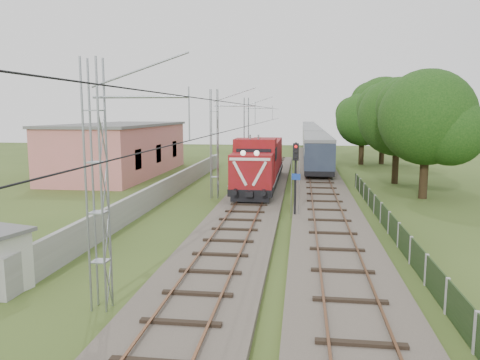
# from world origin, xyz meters

# --- Properties ---
(ground) EXTENTS (140.00, 140.00, 0.00)m
(ground) POSITION_xyz_m (0.00, 0.00, 0.00)
(ground) COLOR #35491B
(ground) RESTS_ON ground
(track_main) EXTENTS (4.20, 70.00, 0.45)m
(track_main) POSITION_xyz_m (0.00, 7.00, 0.18)
(track_main) COLOR #6B6054
(track_main) RESTS_ON ground
(track_side) EXTENTS (4.20, 80.00, 0.45)m
(track_side) POSITION_xyz_m (5.00, 20.00, 0.18)
(track_side) COLOR #6B6054
(track_side) RESTS_ON ground
(catenary) EXTENTS (3.31, 70.00, 8.00)m
(catenary) POSITION_xyz_m (-2.95, 12.00, 4.05)
(catenary) COLOR gray
(catenary) RESTS_ON ground
(boundary_wall) EXTENTS (0.25, 40.00, 1.50)m
(boundary_wall) POSITION_xyz_m (-6.50, 12.00, 0.75)
(boundary_wall) COLOR #9E9E99
(boundary_wall) RESTS_ON ground
(station_building) EXTENTS (8.40, 20.40, 5.22)m
(station_building) POSITION_xyz_m (-15.00, 24.00, 2.63)
(station_building) COLOR #D07070
(station_building) RESTS_ON ground
(fence) EXTENTS (0.12, 32.00, 1.20)m
(fence) POSITION_xyz_m (8.00, 3.00, 0.60)
(fence) COLOR black
(fence) RESTS_ON ground
(locomotive) EXTENTS (2.99, 17.09, 4.34)m
(locomotive) POSITION_xyz_m (0.00, 16.93, 2.24)
(locomotive) COLOR black
(locomotive) RESTS_ON ground
(coach_rake) EXTENTS (2.84, 84.64, 3.28)m
(coach_rake) POSITION_xyz_m (5.00, 62.56, 2.38)
(coach_rake) COLOR black
(coach_rake) RESTS_ON ground
(signal_post) EXTENTS (0.51, 0.40, 4.60)m
(signal_post) POSITION_xyz_m (3.03, 5.73, 3.16)
(signal_post) COLOR black
(signal_post) RESTS_ON ground
(tree_a) EXTENTS (7.30, 6.95, 9.47)m
(tree_a) POSITION_xyz_m (12.44, 13.86, 5.90)
(tree_a) COLOR #312514
(tree_a) RESTS_ON ground
(tree_b) EXTENTS (7.27, 6.92, 9.42)m
(tree_b) POSITION_xyz_m (11.81, 21.18, 5.88)
(tree_b) COLOR #312514
(tree_b) RESTS_ON ground
(tree_c) EXTENTS (6.68, 6.36, 8.65)m
(tree_c) POSITION_xyz_m (10.70, 36.64, 5.40)
(tree_c) COLOR #312514
(tree_c) RESTS_ON ground
(tree_d) EXTENTS (8.21, 7.82, 10.64)m
(tree_d) POSITION_xyz_m (13.31, 37.62, 6.64)
(tree_d) COLOR #312514
(tree_d) RESTS_ON ground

